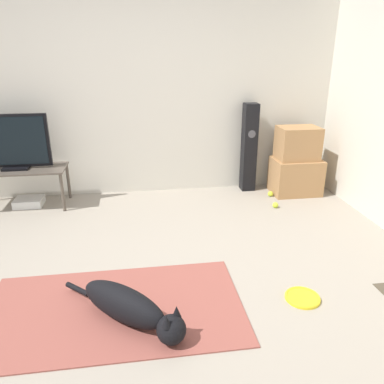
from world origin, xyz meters
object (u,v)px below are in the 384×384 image
object	(u,v)px
dog	(130,307)
tennis_ball_by_boxes	(270,194)
floor_speaker	(249,148)
cardboard_box_upper	(298,143)
tv	(12,143)
tv_stand	(17,173)
cardboard_box_lower	(295,176)
game_console	(29,202)
frisbee	(303,297)
tennis_ball_near_speaker	(275,205)

from	to	relation	value
dog	tennis_ball_by_boxes	xyz separation A→B (m)	(1.71, 2.10, -0.10)
floor_speaker	cardboard_box_upper	bearing A→B (deg)	-20.99
tennis_ball_by_boxes	tv	bearing A→B (deg)	177.86
cardboard_box_upper	tv_stand	bearing A→B (deg)	179.65
tennis_ball_by_boxes	cardboard_box_upper	bearing A→B (deg)	14.98
cardboard_box_lower	cardboard_box_upper	size ratio (longest dim) A/B	1.20
cardboard_box_lower	dog	bearing A→B (deg)	-133.26
cardboard_box_upper	game_console	bearing A→B (deg)	179.31
cardboard_box_lower	game_console	distance (m)	3.26
dog	cardboard_box_lower	size ratio (longest dim) A/B	1.42
frisbee	cardboard_box_lower	xyz separation A→B (m)	(0.81, 2.10, 0.21)
tv_stand	tv	bearing A→B (deg)	90.00
frisbee	floor_speaker	size ratio (longest dim) A/B	0.23
frisbee	tv_stand	bearing A→B (deg)	139.75
frisbee	tv	bearing A→B (deg)	139.71
game_console	dog	bearing A→B (deg)	-61.72
floor_speaker	tennis_ball_near_speaker	distance (m)	0.85
cardboard_box_upper	tv	size ratio (longest dim) A/B	0.61
frisbee	tennis_ball_near_speaker	xyz separation A→B (m)	(0.40, 1.66, 0.02)
cardboard_box_lower	game_console	size ratio (longest dim) A/B	1.87
game_console	tv	bearing A→B (deg)	-166.59
tennis_ball_by_boxes	game_console	xyz separation A→B (m)	(-2.91, 0.13, 0.01)
tv	cardboard_box_lower	bearing A→B (deg)	-0.54
tennis_ball_near_speaker	tennis_ball_by_boxes	bearing A→B (deg)	79.45
dog	floor_speaker	xyz separation A→B (m)	(1.49, 2.40, 0.43)
frisbee	tv	world-z (taller)	tv
cardboard_box_upper	tennis_ball_by_boxes	bearing A→B (deg)	-165.02
tv	tennis_ball_by_boxes	xyz separation A→B (m)	(2.98, -0.11, -0.73)
floor_speaker	cardboard_box_lower	bearing A→B (deg)	-21.34
tv	tv_stand	bearing A→B (deg)	-90.00
cardboard_box_lower	game_console	xyz separation A→B (m)	(-3.25, 0.05, -0.18)
floor_speaker	dog	bearing A→B (deg)	-121.88
cardboard_box_upper	game_console	xyz separation A→B (m)	(-3.24, 0.04, -0.60)
cardboard_box_lower	tennis_ball_by_boxes	bearing A→B (deg)	-166.80
frisbee	tennis_ball_near_speaker	distance (m)	1.71
tennis_ball_near_speaker	cardboard_box_upper	bearing A→B (deg)	48.21
floor_speaker	tennis_ball_by_boxes	size ratio (longest dim) A/B	16.81
dog	tv_stand	distance (m)	2.56
tv_stand	game_console	distance (m)	0.37
tennis_ball_by_boxes	frisbee	bearing A→B (deg)	-102.96
cardboard_box_lower	tennis_ball_near_speaker	xyz separation A→B (m)	(-0.41, -0.44, -0.19)
cardboard_box_lower	floor_speaker	xyz separation A→B (m)	(-0.56, 0.22, 0.33)
cardboard_box_upper	dog	bearing A→B (deg)	-132.99
frisbee	game_console	size ratio (longest dim) A/B	0.82
dog	cardboard_box_lower	distance (m)	3.00
floor_speaker	tv_stand	distance (m)	2.77
tv	tennis_ball_near_speaker	distance (m)	3.04
tennis_ball_by_boxes	game_console	bearing A→B (deg)	177.48
cardboard_box_upper	floor_speaker	size ratio (longest dim) A/B	0.44
tennis_ball_by_boxes	tennis_ball_near_speaker	xyz separation A→B (m)	(-0.07, -0.36, 0.00)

